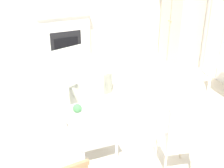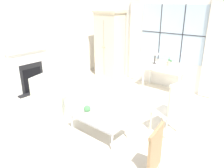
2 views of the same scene
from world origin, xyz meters
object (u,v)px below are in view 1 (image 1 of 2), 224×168
Objects in this scene: side_chair_wooden at (180,138)px; potted_plant_small at (78,110)px; fireplace at (65,36)px; pillar_candle at (98,127)px; coffee_table at (88,124)px; armchair_upholstered at (78,78)px; armoire at (182,18)px.

potted_plant_small is at bearing -141.71° from side_chair_wooden.
fireplace is 3.34m from pillar_candle.
coffee_table is 0.27m from potted_plant_small.
coffee_table is at bearing -165.99° from pillar_candle.
coffee_table is at bearing -10.40° from armchair_upholstered.
fireplace is 0.99× the size of armoire.
fireplace reaches higher than potted_plant_small.
side_chair_wooden is at bearing 6.88° from fireplace.
fireplace is at bearing 174.32° from pillar_candle.
side_chair_wooden is at bearing 40.22° from coffee_table.
armchair_upholstered is (1.33, -0.08, -0.45)m from fireplace.
potted_plant_small reaches higher than pillar_candle.
fireplace reaches higher than side_chair_wooden.
pillar_candle is (1.98, -0.25, 0.18)m from armchair_upholstered.
side_chair_wooden is 1.40m from coffee_table.
pillar_candle is (2.44, -2.85, -0.66)m from armoire.
armoire is 3.84m from side_chair_wooden.
fireplace is at bearing 170.03° from potted_plant_small.
armoire is 16.25× the size of pillar_candle.
armoire reaches higher than fireplace.
pillar_candle is at bearing -133.72° from side_chair_wooden.
coffee_table is at bearing -53.29° from armoire.
potted_plant_small is (2.85, -0.50, -0.23)m from fireplace.
coffee_table is (3.05, -0.40, -0.37)m from fireplace.
armoire is 2.77m from armchair_upholstered.
side_chair_wooden is 5.36× the size of potted_plant_small.
armchair_upholstered is 1.02× the size of coffee_table.
coffee_table is (2.17, -2.91, -0.76)m from armoire.
armchair_upholstered is 2.01m from pillar_candle.
armoire is at bearing 126.71° from coffee_table.
fireplace is 2.69m from armoire.
side_chair_wooden is 1.61m from potted_plant_small.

